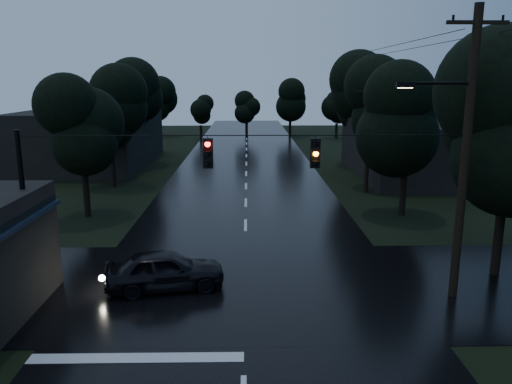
{
  "coord_description": "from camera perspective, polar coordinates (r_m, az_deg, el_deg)",
  "views": [
    {
      "loc": [
        0.12,
        -5.6,
        7.6
      ],
      "look_at": [
        0.47,
        14.44,
        3.09
      ],
      "focal_mm": 35.0,
      "sensor_mm": 36.0,
      "label": 1
    }
  ],
  "objects": [
    {
      "name": "main_road",
      "position": [
        36.4,
        -1.15,
        0.64
      ],
      "size": [
        12.0,
        120.0,
        0.02
      ],
      "primitive_type": "cube",
      "color": "black",
      "rests_on": "ground"
    },
    {
      "name": "cross_street",
      "position": [
        19.17,
        -1.29,
        -10.67
      ],
      "size": [
        60.0,
        9.0,
        0.02
      ],
      "primitive_type": "cube",
      "color": "black",
      "rests_on": "ground"
    },
    {
      "name": "building_far_right",
      "position": [
        42.31,
        18.24,
        4.72
      ],
      "size": [
        10.0,
        14.0,
        4.4
      ],
      "primitive_type": "cube",
      "color": "black",
      "rests_on": "ground"
    },
    {
      "name": "building_far_left",
      "position": [
        48.01,
        -18.18,
        5.96
      ],
      "size": [
        10.0,
        16.0,
        5.0
      ],
      "primitive_type": "cube",
      "color": "black",
      "rests_on": "ground"
    },
    {
      "name": "utility_pole_main",
      "position": [
        18.28,
        22.59,
        4.35
      ],
      "size": [
        3.5,
        0.3,
        10.0
      ],
      "color": "black",
      "rests_on": "ground"
    },
    {
      "name": "utility_pole_far",
      "position": [
        34.78,
        12.7,
        6.24
      ],
      "size": [
        2.0,
        0.3,
        7.5
      ],
      "color": "black",
      "rests_on": "ground"
    },
    {
      "name": "anchor_pole_left",
      "position": [
        18.84,
        -24.84,
        -2.65
      ],
      "size": [
        0.18,
        0.18,
        6.0
      ],
      "primitive_type": "cylinder",
      "color": "black",
      "rests_on": "ground"
    },
    {
      "name": "span_signals",
      "position": [
        16.76,
        0.51,
        4.6
      ],
      "size": [
        15.0,
        0.37,
        1.12
      ],
      "color": "black",
      "rests_on": "ground"
    },
    {
      "name": "tree_corner_near",
      "position": [
        21.12,
        27.12,
        6.94
      ],
      "size": [
        4.48,
        4.48,
        9.44
      ],
      "color": "black",
      "rests_on": "ground"
    },
    {
      "name": "tree_left_a",
      "position": [
        29.17,
        -19.37,
        7.34
      ],
      "size": [
        3.92,
        3.92,
        8.26
      ],
      "color": "black",
      "rests_on": "ground"
    },
    {
      "name": "tree_left_b",
      "position": [
        36.96,
        -16.44,
        9.11
      ],
      "size": [
        4.2,
        4.2,
        8.85
      ],
      "color": "black",
      "rests_on": "ground"
    },
    {
      "name": "tree_left_c",
      "position": [
        46.78,
        -13.95,
        10.36
      ],
      "size": [
        4.48,
        4.48,
        9.44
      ],
      "color": "black",
      "rests_on": "ground"
    },
    {
      "name": "tree_right_a",
      "position": [
        29.06,
        16.99,
        8.23
      ],
      "size": [
        4.2,
        4.2,
        8.85
      ],
      "color": "black",
      "rests_on": "ground"
    },
    {
      "name": "tree_right_b",
      "position": [
        36.88,
        14.13,
        9.82
      ],
      "size": [
        4.48,
        4.48,
        9.44
      ],
      "color": "black",
      "rests_on": "ground"
    },
    {
      "name": "tree_right_c",
      "position": [
        46.72,
        11.7,
        10.92
      ],
      "size": [
        4.76,
        4.76,
        10.03
      ],
      "color": "black",
      "rests_on": "ground"
    },
    {
      "name": "car",
      "position": [
        18.97,
        -10.34,
        -8.74
      ],
      "size": [
        4.6,
        2.55,
        1.48
      ],
      "primitive_type": "imported",
      "rotation": [
        0.0,
        0.0,
        1.76
      ],
      "color": "black",
      "rests_on": "ground"
    }
  ]
}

